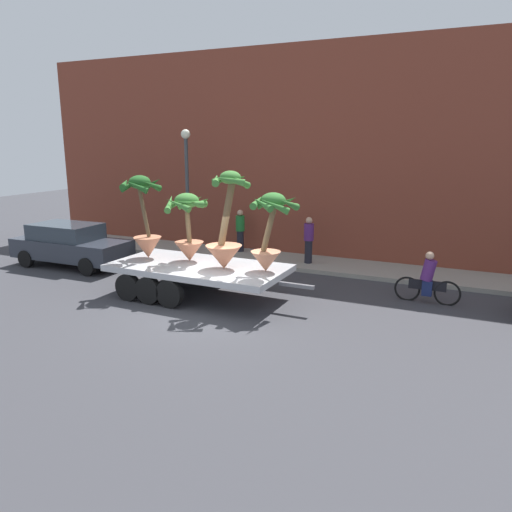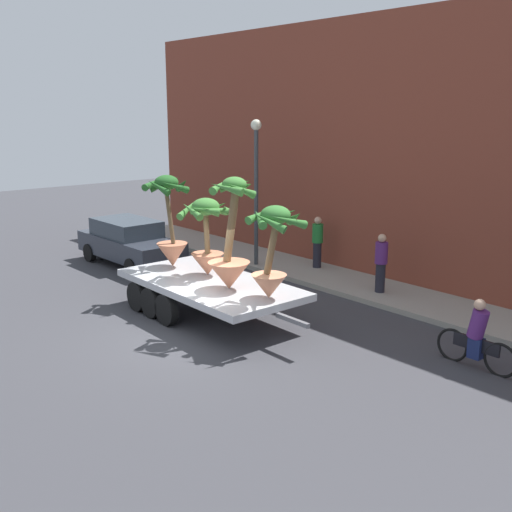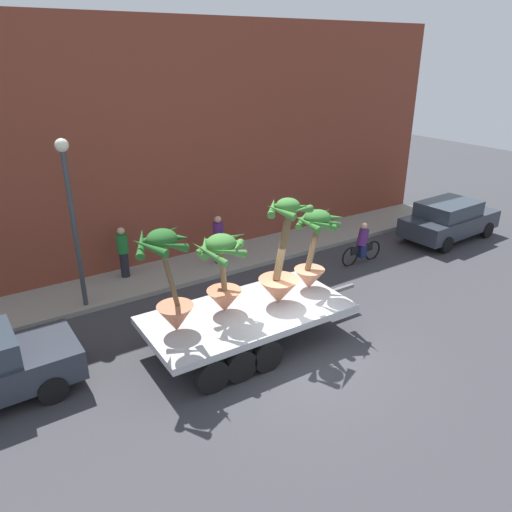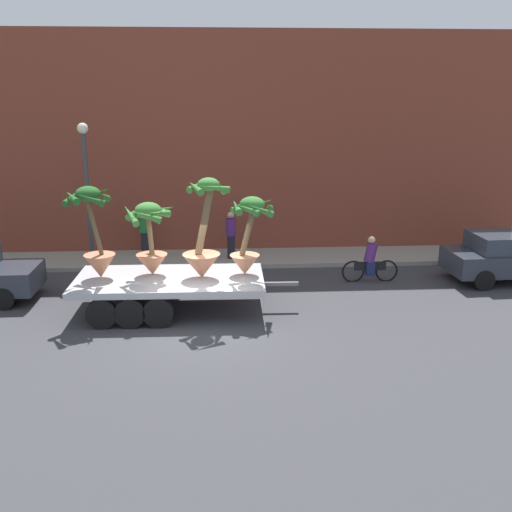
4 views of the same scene
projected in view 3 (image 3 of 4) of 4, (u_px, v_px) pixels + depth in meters
ground_plane at (300, 354)px, 12.30m from camera, size 60.00×60.00×0.00m
sidewalk at (192, 268)px, 16.97m from camera, size 24.00×2.20×0.15m
building_facade at (164, 145)px, 16.73m from camera, size 24.00×1.20×8.10m
flatbed_trailer at (240, 321)px, 12.32m from camera, size 6.23×2.66×0.98m
potted_palm_rear at (223, 272)px, 11.90m from camera, size 1.57×1.53×2.07m
potted_palm_middle at (170, 287)px, 10.98m from camera, size 1.31×1.33×2.56m
potted_palm_front at (281, 268)px, 12.39m from camera, size 1.35×1.24×2.78m
potted_palm_extra at (314, 249)px, 13.14m from camera, size 1.29×1.35×2.22m
cyclist at (362, 245)px, 17.36m from camera, size 1.84×0.34×1.54m
parked_car at (449, 219)px, 19.50m from camera, size 4.35×2.08×1.58m
pedestrian_near_gate at (123, 251)px, 15.84m from camera, size 0.36×0.36×1.71m
pedestrian_far_left at (218, 239)px, 16.90m from camera, size 0.36×0.36×1.71m
street_lamp at (71, 204)px, 13.19m from camera, size 0.36×0.36×4.83m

